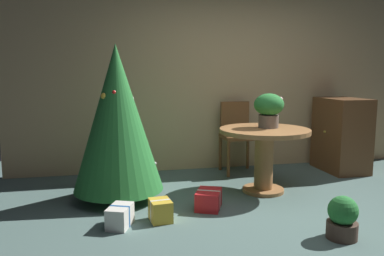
% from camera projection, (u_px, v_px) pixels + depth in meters
% --- Properties ---
extents(ground_plane, '(6.60, 6.60, 0.00)m').
position_uv_depth(ground_plane, '(293.00, 223.00, 3.52)').
color(ground_plane, '#4C6660').
extents(back_wall_panel, '(6.00, 0.10, 2.60)m').
position_uv_depth(back_wall_panel, '(224.00, 77.00, 5.46)').
color(back_wall_panel, tan).
rests_on(back_wall_panel, ground_plane).
extents(round_dining_table, '(1.02, 1.02, 0.74)m').
position_uv_depth(round_dining_table, '(264.00, 147.00, 4.38)').
color(round_dining_table, '#9E6B3D').
rests_on(round_dining_table, ground_plane).
extents(flower_vase, '(0.34, 0.34, 0.40)m').
position_uv_depth(flower_vase, '(269.00, 108.00, 4.40)').
color(flower_vase, '#665B51').
rests_on(flower_vase, round_dining_table).
extents(wooden_chair_far, '(0.45, 0.42, 0.97)m').
position_uv_depth(wooden_chair_far, '(237.00, 132.00, 5.30)').
color(wooden_chair_far, brown).
rests_on(wooden_chair_far, ground_plane).
extents(holiday_tree, '(0.96, 0.96, 1.67)m').
position_uv_depth(holiday_tree, '(117.00, 118.00, 4.07)').
color(holiday_tree, brown).
rests_on(holiday_tree, ground_plane).
extents(gift_box_gold, '(0.21, 0.25, 0.20)m').
position_uv_depth(gift_box_gold, '(160.00, 211.00, 3.56)').
color(gift_box_gold, gold).
rests_on(gift_box_gold, ground_plane).
extents(gift_box_red, '(0.34, 0.38, 0.19)m').
position_uv_depth(gift_box_red, '(209.00, 200.00, 3.88)').
color(gift_box_red, red).
rests_on(gift_box_red, ground_plane).
extents(gift_box_cream, '(0.27, 0.33, 0.19)m').
position_uv_depth(gift_box_cream, '(120.00, 216.00, 3.43)').
color(gift_box_cream, silver).
rests_on(gift_box_cream, ground_plane).
extents(wooden_cabinet, '(0.53, 0.76, 1.02)m').
position_uv_depth(wooden_cabinet, '(341.00, 135.00, 5.35)').
color(wooden_cabinet, brown).
rests_on(wooden_cabinet, ground_plane).
extents(potted_plant, '(0.25, 0.25, 0.36)m').
position_uv_depth(potted_plant, '(343.00, 218.00, 3.17)').
color(potted_plant, '#4C382D').
rests_on(potted_plant, ground_plane).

